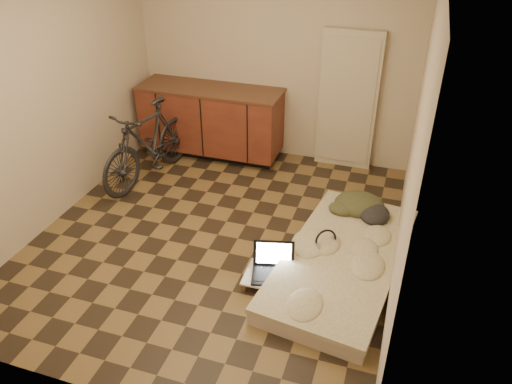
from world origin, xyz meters
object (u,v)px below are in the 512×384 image
(lap_desk, at_px, (277,278))
(laptop, at_px, (273,268))
(bicycle, at_px, (148,139))
(futon, at_px, (342,261))

(lap_desk, height_order, laptop, laptop)
(bicycle, height_order, futon, bicycle)
(bicycle, relative_size, lap_desk, 2.74)
(lap_desk, relative_size, laptop, 1.34)
(futon, bearing_deg, lap_desk, -134.30)
(bicycle, distance_m, laptop, 2.39)
(lap_desk, distance_m, laptop, 0.09)
(futon, bearing_deg, bicycle, 166.21)
(lap_desk, xyz_separation_m, laptop, (-0.05, 0.04, 0.06))
(futon, xyz_separation_m, laptop, (-0.56, -0.36, 0.06))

